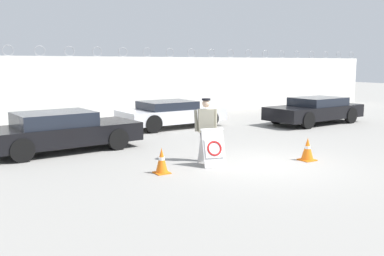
{
  "coord_description": "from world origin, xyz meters",
  "views": [
    {
      "loc": [
        -7.57,
        -8.6,
        2.73
      ],
      "look_at": [
        -1.39,
        1.42,
        0.93
      ],
      "focal_mm": 40.0,
      "sensor_mm": 36.0,
      "label": 1
    }
  ],
  "objects": [
    {
      "name": "traffic_cone_mid",
      "position": [
        -2.77,
        0.62,
        0.32
      ],
      "size": [
        0.36,
        0.36,
        0.65
      ],
      "color": "orange",
      "rests_on": "ground_plane"
    },
    {
      "name": "traffic_cone_near",
      "position": [
        1.39,
        -0.27,
        0.32
      ],
      "size": [
        0.41,
        0.41,
        0.65
      ],
      "color": "orange",
      "rests_on": "ground_plane"
    },
    {
      "name": "parked_car_front_coupe",
      "position": [
        -4.17,
        4.71,
        0.63
      ],
      "size": [
        4.84,
        2.28,
        1.24
      ],
      "rotation": [
        0.0,
        0.0,
        0.08
      ],
      "color": "black",
      "rests_on": "ground_plane"
    },
    {
      "name": "parked_car_rear_sedan",
      "position": [
        1.14,
        7.21,
        0.6
      ],
      "size": [
        4.56,
        2.11,
        1.13
      ],
      "rotation": [
        0.0,
        0.0,
        0.04
      ],
      "color": "black",
      "rests_on": "ground_plane"
    },
    {
      "name": "barricade_sign",
      "position": [
        -1.23,
        0.64,
        0.5
      ],
      "size": [
        0.75,
        0.8,
        1.01
      ],
      "rotation": [
        0.0,
        0.0,
        -0.25
      ],
      "color": "white",
      "rests_on": "ground_plane"
    },
    {
      "name": "ground_plane",
      "position": [
        0.0,
        0.0,
        0.0
      ],
      "size": [
        90.0,
        90.0,
        0.0
      ],
      "primitive_type": "plane",
      "color": "gray"
    },
    {
      "name": "security_guard",
      "position": [
        -1.1,
        1.15,
        0.98
      ],
      "size": [
        0.6,
        0.57,
        1.76
      ],
      "rotation": [
        0.0,
        0.0,
        2.71
      ],
      "color": "black",
      "rests_on": "ground_plane"
    },
    {
      "name": "perimeter_wall",
      "position": [
        0.0,
        11.15,
        1.52
      ],
      "size": [
        36.0,
        0.3,
        3.48
      ],
      "color": "silver",
      "rests_on": "ground_plane"
    },
    {
      "name": "parked_car_far_side",
      "position": [
        7.25,
        4.82,
        0.62
      ],
      "size": [
        4.87,
        2.17,
        1.18
      ],
      "rotation": [
        0.0,
        0.0,
        3.2
      ],
      "color": "black",
      "rests_on": "ground_plane"
    }
  ]
}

